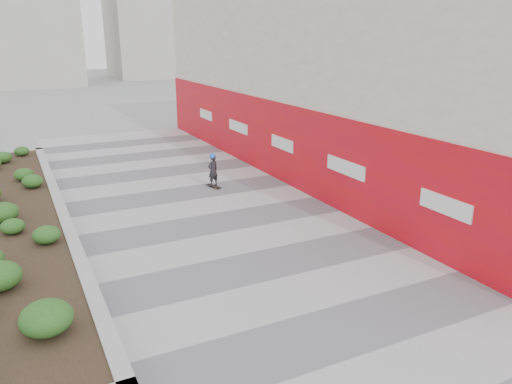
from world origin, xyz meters
TOP-DOWN VIEW (x-y plane):
  - ground at (0.00, 0.00)m, footprint 160.00×160.00m
  - walkway at (0.00, 3.00)m, footprint 8.00×36.00m
  - building at (6.98, 8.98)m, footprint 6.04×24.08m
  - planter at (-5.50, 7.00)m, footprint 3.00×18.00m
  - manhole_cover at (0.50, 3.00)m, footprint 0.44×0.44m
  - skateboarder at (1.28, 8.43)m, footprint 0.49×0.75m

SIDE VIEW (x-z plane):
  - ground at x=0.00m, z-range 0.00..0.00m
  - manhole_cover at x=0.50m, z-range 0.00..0.01m
  - walkway at x=0.00m, z-range 0.00..0.01m
  - planter at x=-5.50m, z-range -0.03..0.87m
  - skateboarder at x=1.28m, z-range 0.01..1.33m
  - building at x=6.98m, z-range -0.02..7.98m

